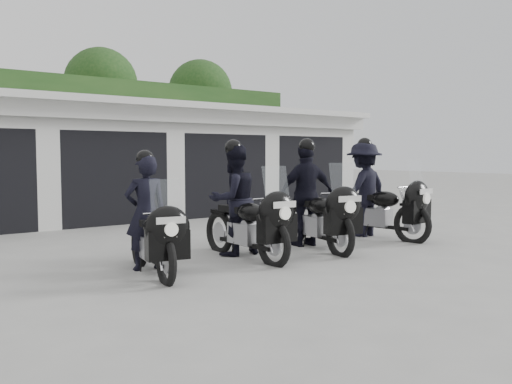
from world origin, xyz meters
TOP-DOWN VIEW (x-y plane):
  - ground at (0.00, 0.00)m, footprint 80.00×80.00m
  - garage_block at (-0.00, 8.06)m, footprint 16.40×6.80m
  - background_vegetation at (0.37, 12.92)m, footprint 20.00×3.90m
  - police_bike_a at (-1.68, 0.22)m, footprint 0.84×2.03m
  - police_bike_b at (0.02, 0.47)m, footprint 0.89×2.26m
  - police_bike_c at (1.56, 0.43)m, footprint 1.20×2.28m
  - police_bike_d at (3.34, 0.61)m, footprint 1.30×2.36m

SIDE VIEW (x-z plane):
  - ground at x=0.00m, z-range 0.00..0.00m
  - police_bike_a at x=-1.68m, z-range -0.18..1.60m
  - police_bike_b at x=0.02m, z-range -0.15..1.81m
  - police_bike_c at x=1.56m, z-range -0.15..1.86m
  - police_bike_d at x=3.34m, z-range -0.15..1.91m
  - garage_block at x=0.00m, z-range -0.06..2.90m
  - background_vegetation at x=0.37m, z-range -0.13..5.67m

